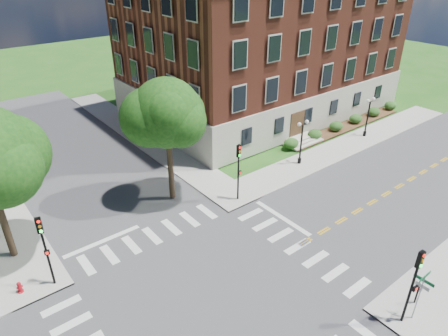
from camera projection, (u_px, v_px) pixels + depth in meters
ground at (213, 297)px, 23.28m from camera, size 160.00×160.00×0.00m
road_ew at (213, 297)px, 23.28m from camera, size 90.00×12.00×0.01m
road_ns at (213, 297)px, 23.28m from camera, size 12.00×90.00×0.01m
sidewalk_ne at (242, 141)px, 42.20m from camera, size 34.00×34.00×0.12m
crosswalk_east at (297, 247)px, 27.20m from camera, size 2.20×10.20×0.02m
stop_bar_east at (282, 218)px, 30.14m from camera, size 0.40×5.50×0.00m
main_building at (262, 40)px, 47.48m from camera, size 30.60×22.40×16.50m
shrub_row at (345, 128)px, 45.42m from camera, size 18.00×2.00×1.30m
tree_d at (167, 113)px, 29.03m from camera, size 5.23×5.23×9.86m
traffic_signal_se at (415, 278)px, 20.17m from camera, size 0.34×0.38×4.80m
traffic_signal_ne at (239, 165)px, 30.77m from camera, size 0.36×0.42×4.80m
traffic_signal_nw at (44, 243)px, 22.60m from camera, size 0.37×0.44×4.80m
twin_lamp_west at (301, 140)px, 36.51m from camera, size 1.36×0.36×4.23m
twin_lamp_east at (368, 115)px, 42.05m from camera, size 1.36×0.36×4.23m
street_sign_pole at (421, 288)px, 20.76m from camera, size 1.10×1.10×3.10m
push_button_post at (417, 294)px, 22.41m from camera, size 0.14×0.21×1.20m
fire_hydrant at (20, 288)px, 23.29m from camera, size 0.35×0.35×0.75m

